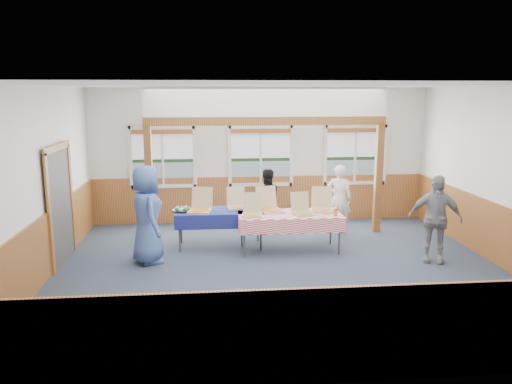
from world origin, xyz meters
The scene contains 31 objects.
floor centered at (0.00, 0.00, 0.00)m, with size 8.00×8.00×0.00m, color #283341.
ceiling centered at (0.00, 0.00, 3.20)m, with size 8.00×8.00×0.00m, color white.
wall_back centered at (0.00, 3.50, 1.60)m, with size 8.00×8.00×0.00m, color silver.
wall_front centered at (0.00, -3.50, 1.60)m, with size 8.00×8.00×0.00m, color silver.
wall_left centered at (-4.00, 0.00, 1.60)m, with size 8.00×8.00×0.00m, color silver.
wall_right centered at (4.00, 0.00, 1.60)m, with size 8.00×8.00×0.00m, color silver.
wainscot_back centered at (0.00, 3.48, 0.55)m, with size 7.98×0.05×1.10m, color brown.
wainscot_front centered at (0.00, -3.48, 0.55)m, with size 7.98×0.05×1.10m, color brown.
wainscot_left centered at (-3.98, 0.00, 0.55)m, with size 0.05×6.98×1.10m, color brown.
wainscot_right centered at (3.98, 0.00, 0.55)m, with size 0.05×6.98×1.10m, color brown.
cased_opening centered at (-3.96, 0.90, 1.05)m, with size 0.06×1.30×2.10m, color #383838.
window_left centered at (-2.30, 3.46, 1.68)m, with size 1.56×0.10×1.46m.
window_mid centered at (0.00, 3.46, 1.68)m, with size 1.56×0.10×1.46m.
window_right centered at (2.30, 3.46, 1.68)m, with size 1.56×0.10×1.46m.
post_left centered at (-2.50, 2.30, 1.20)m, with size 0.15×0.15×2.40m, color #553613.
post_right centered at (2.50, 2.30, 1.20)m, with size 0.15×0.15×2.40m, color #553613.
cross_beam centered at (0.00, 2.30, 2.49)m, with size 5.15×0.18×0.18m, color #553613.
table_left centered at (-1.03, 1.51, 0.70)m, with size 1.84×0.95×0.76m.
table_right centered at (0.33, 1.11, 0.70)m, with size 2.19×1.66×0.76m.
pizza_box_a centered at (-1.42, 1.40, 0.83)m, with size 0.51×0.59×0.46m.
pizza_box_b centered at (-0.68, 1.67, 0.82)m, with size 0.39×0.47×0.41m.
pizza_box_c centered at (-0.42, 1.01, 0.82)m, with size 0.44×0.51×0.41m.
pizza_box_d centered at (-0.04, 1.30, 0.83)m, with size 0.56×0.62×0.47m.
pizza_box_e centered at (0.57, 1.03, 0.82)m, with size 0.44×0.51×0.41m.
pizza_box_f centered at (0.99, 1.25, 0.83)m, with size 0.53×0.60×0.46m.
veggie_tray centered at (-1.78, 1.51, 0.79)m, with size 0.40×0.40×0.09m.
drink_glass centered at (1.18, 0.86, 0.83)m, with size 0.07×0.07×0.15m, color #A86D1C.
woman_white centered at (1.63, 2.31, 0.76)m, with size 0.56×0.37×1.53m, color silver.
woman_black centered at (0.04, 2.60, 0.71)m, with size 0.69×0.54×1.41m, color black.
man_blue centered at (-2.37, 0.69, 0.90)m, with size 0.88×0.57×1.81m, color #3E599B.
person_grey centered at (2.88, 0.23, 0.81)m, with size 0.95×0.40×1.63m, color gray.
Camera 1 is at (-1.23, -8.27, 3.09)m, focal length 35.00 mm.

